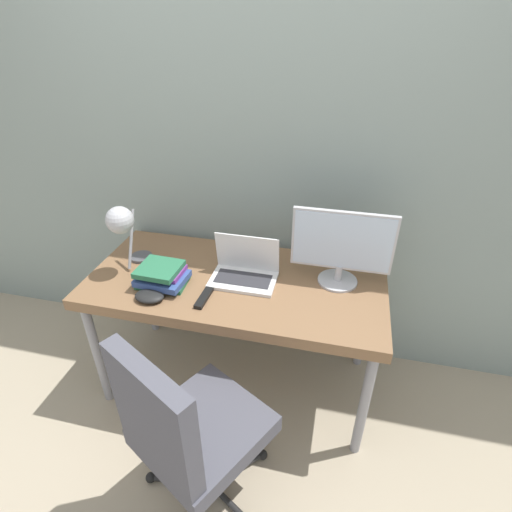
# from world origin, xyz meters

# --- Properties ---
(ground_plane) EXTENTS (12.00, 12.00, 0.00)m
(ground_plane) POSITION_xyz_m (0.00, 0.00, 0.00)
(ground_plane) COLOR tan
(wall_back) EXTENTS (8.00, 0.05, 2.60)m
(wall_back) POSITION_xyz_m (0.00, 0.81, 1.30)
(wall_back) COLOR gray
(wall_back) RESTS_ON ground_plane
(desk) EXTENTS (1.55, 0.74, 0.76)m
(desk) POSITION_xyz_m (0.00, 0.37, 0.70)
(desk) COLOR brown
(desk) RESTS_ON ground_plane
(laptop) EXTENTS (0.34, 0.22, 0.23)m
(laptop) POSITION_xyz_m (0.04, 0.39, 0.81)
(laptop) COLOR silver
(laptop) RESTS_ON desk
(monitor) EXTENTS (0.50, 0.20, 0.40)m
(monitor) POSITION_xyz_m (0.52, 0.47, 0.98)
(monitor) COLOR #B7B7BC
(monitor) RESTS_ON desk
(desk_lamp) EXTENTS (0.14, 0.27, 0.38)m
(desk_lamp) POSITION_xyz_m (-0.58, 0.32, 1.04)
(desk_lamp) COLOR #4C4C51
(desk_lamp) RESTS_ON desk
(office_chair) EXTENTS (0.63, 0.65, 0.98)m
(office_chair) POSITION_xyz_m (0.00, -0.38, 0.54)
(office_chair) COLOR black
(office_chair) RESTS_ON ground_plane
(book_stack) EXTENTS (0.26, 0.21, 0.11)m
(book_stack) POSITION_xyz_m (-0.35, 0.24, 0.82)
(book_stack) COLOR #286B47
(book_stack) RESTS_ON desk
(tv_remote) EXTENTS (0.05, 0.16, 0.02)m
(tv_remote) POSITION_xyz_m (-0.10, 0.17, 0.77)
(tv_remote) COLOR black
(tv_remote) RESTS_ON desk
(game_controller) EXTENTS (0.15, 0.11, 0.04)m
(game_controller) POSITION_xyz_m (-0.36, 0.11, 0.78)
(game_controller) COLOR black
(game_controller) RESTS_ON desk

